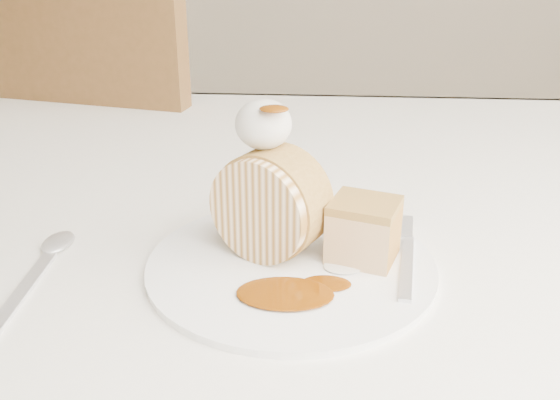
{
  "coord_description": "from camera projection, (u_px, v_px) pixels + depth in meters",
  "views": [
    {
      "loc": [
        -0.03,
        -0.39,
        1.02
      ],
      "look_at": [
        -0.06,
        0.08,
        0.81
      ],
      "focal_mm": 40.0,
      "sensor_mm": 36.0,
      "label": 1
    }
  ],
  "objects": [
    {
      "name": "plate",
      "position": [
        291.0,
        265.0,
        0.52
      ],
      "size": [
        0.31,
        0.31,
        0.01
      ],
      "primitive_type": "cylinder",
      "rotation": [
        0.0,
        0.0,
        -0.32
      ],
      "color": "white",
      "rests_on": "table"
    },
    {
      "name": "chair_far",
      "position": [
        113.0,
        196.0,
        1.21
      ],
      "size": [
        0.52,
        0.52,
        0.93
      ],
      "rotation": [
        0.0,
        0.0,
        2.94
      ],
      "color": "brown",
      "rests_on": "ground"
    },
    {
      "name": "table",
      "position": [
        347.0,
        280.0,
        0.68
      ],
      "size": [
        1.4,
        0.9,
        0.75
      ],
      "color": "white",
      "rests_on": "ground"
    },
    {
      "name": "cake_chunk",
      "position": [
        363.0,
        234.0,
        0.52
      ],
      "size": [
        0.07,
        0.06,
        0.04
      ],
      "primitive_type": "cube",
      "rotation": [
        0.0,
        0.0,
        -0.32
      ],
      "color": "#A47E3E",
      "rests_on": "plate"
    },
    {
      "name": "caramel_drizzle",
      "position": [
        274.0,
        102.0,
        0.48
      ],
      "size": [
        0.02,
        0.02,
        0.01
      ],
      "primitive_type": "ellipsoid",
      "color": "#662E04",
      "rests_on": "whipped_cream"
    },
    {
      "name": "whipped_cream",
      "position": [
        263.0,
        124.0,
        0.51
      ],
      "size": [
        0.05,
        0.05,
        0.04
      ],
      "primitive_type": "ellipsoid",
      "color": "silver",
      "rests_on": "roulade_slice"
    },
    {
      "name": "fork",
      "position": [
        407.0,
        267.0,
        0.51
      ],
      "size": [
        0.04,
        0.15,
        0.0
      ],
      "primitive_type": "cube",
      "rotation": [
        0.0,
        0.0,
        -0.14
      ],
      "color": "silver",
      "rests_on": "plate"
    },
    {
      "name": "caramel_pool",
      "position": [
        285.0,
        293.0,
        0.48
      ],
      "size": [
        0.09,
        0.07,
        0.0
      ],
      "primitive_type": null,
      "rotation": [
        0.0,
        0.0,
        -0.32
      ],
      "color": "#662E04",
      "rests_on": "plate"
    },
    {
      "name": "spoon",
      "position": [
        22.0,
        293.0,
        0.49
      ],
      "size": [
        0.03,
        0.15,
        0.0
      ],
      "primitive_type": "cube",
      "rotation": [
        0.0,
        0.0,
        0.04
      ],
      "color": "silver",
      "rests_on": "table"
    },
    {
      "name": "roulade_slice",
      "position": [
        270.0,
        204.0,
        0.52
      ],
      "size": [
        0.1,
        0.09,
        0.09
      ],
      "primitive_type": "cylinder",
      "rotation": [
        1.57,
        0.0,
        -0.49
      ],
      "color": "#FFDEB1",
      "rests_on": "plate"
    }
  ]
}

